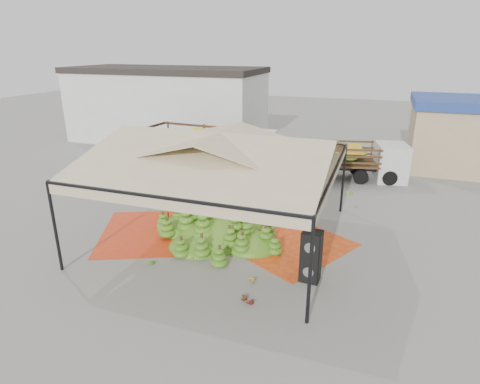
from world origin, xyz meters
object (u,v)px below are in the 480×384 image
(speaker_stack, at_px, (311,256))
(truck_right, at_px, (355,157))
(banana_heap, at_px, (218,223))
(truck_left, at_px, (213,146))
(vendor, at_px, (266,185))

(speaker_stack, relative_size, truck_right, 0.27)
(banana_heap, distance_m, truck_left, 8.26)
(banana_heap, height_order, truck_left, truck_left)
(truck_right, bearing_deg, truck_left, 179.42)
(vendor, distance_m, truck_right, 6.23)
(banana_heap, bearing_deg, speaker_stack, -25.07)
(vendor, bearing_deg, truck_left, -62.10)
(truck_right, bearing_deg, banana_heap, -127.63)
(truck_left, bearing_deg, truck_right, 16.60)
(speaker_stack, height_order, truck_left, truck_left)
(speaker_stack, distance_m, vendor, 6.49)
(banana_heap, bearing_deg, vendor, 79.08)
(speaker_stack, xyz_separation_m, vendor, (-3.05, 5.73, 0.06))
(banana_heap, distance_m, speaker_stack, 4.21)
(vendor, height_order, truck_right, truck_right)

